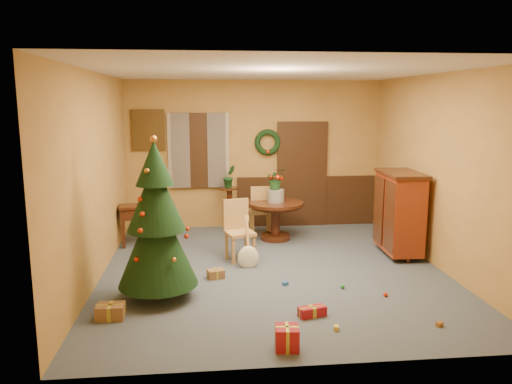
{
  "coord_description": "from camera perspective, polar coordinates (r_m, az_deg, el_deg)",
  "views": [
    {
      "loc": [
        -0.98,
        -7.06,
        2.48
      ],
      "look_at": [
        -0.21,
        0.4,
        1.12
      ],
      "focal_mm": 35.0,
      "sensor_mm": 36.0,
      "label": 1
    }
  ],
  "objects": [
    {
      "name": "toy_b",
      "position": [
        6.93,
        9.88,
        -10.58
      ],
      "size": [
        0.06,
        0.06,
        0.06
      ],
      "primitive_type": "sphere",
      "color": "green",
      "rests_on": "floor"
    },
    {
      "name": "chair_far",
      "position": [
        9.33,
        0.59,
        -1.92
      ],
      "size": [
        0.43,
        0.43,
        0.95
      ],
      "color": "#A47941",
      "rests_on": "floor"
    },
    {
      "name": "dining_table",
      "position": [
        9.07,
        2.25,
        -2.44
      ],
      "size": [
        1.02,
        1.02,
        0.7
      ],
      "color": "black",
      "rests_on": "floor"
    },
    {
      "name": "chair_near",
      "position": [
        7.93,
        -2.04,
        -4.1
      ],
      "size": [
        0.51,
        0.51,
        0.96
      ],
      "color": "#A47941",
      "rests_on": "floor"
    },
    {
      "name": "gift_c",
      "position": [
        7.23,
        -4.61,
        -9.31
      ],
      "size": [
        0.26,
        0.21,
        0.13
      ],
      "color": "brown",
      "rests_on": "floor"
    },
    {
      "name": "gift_b",
      "position": [
        5.28,
        3.56,
        -16.3
      ],
      "size": [
        0.26,
        0.26,
        0.24
      ],
      "color": "maroon",
      "rests_on": "floor"
    },
    {
      "name": "writing_desk",
      "position": [
        8.93,
        -12.78,
        -2.54
      ],
      "size": [
        0.86,
        0.51,
        0.72
      ],
      "color": "black",
      "rests_on": "floor"
    },
    {
      "name": "plant_stand",
      "position": [
        9.6,
        -3.05,
        -1.43
      ],
      "size": [
        0.33,
        0.33,
        0.86
      ],
      "color": "black",
      "rests_on": "floor"
    },
    {
      "name": "toy_e",
      "position": [
        6.13,
        20.23,
        -14.0
      ],
      "size": [
        0.09,
        0.08,
        0.05
      ],
      "primitive_type": "cube",
      "rotation": [
        0.0,
        0.0,
        0.5
      ],
      "color": "#C77E2E",
      "rests_on": "floor"
    },
    {
      "name": "gift_d",
      "position": [
        6.05,
        6.44,
        -13.41
      ],
      "size": [
        0.35,
        0.22,
        0.12
      ],
      "color": "maroon",
      "rests_on": "floor"
    },
    {
      "name": "sideboard",
      "position": [
        8.43,
        16.09,
        -2.08
      ],
      "size": [
        0.6,
        1.09,
        1.38
      ],
      "color": "#61220B",
      "rests_on": "floor"
    },
    {
      "name": "centerpiece_plant",
      "position": [
        8.95,
        2.28,
        1.5
      ],
      "size": [
        0.35,
        0.3,
        0.39
      ],
      "primitive_type": "imported",
      "color": "#1E4C23",
      "rests_on": "urn"
    },
    {
      "name": "christmas_tree",
      "position": [
        6.37,
        -11.3,
        -3.49
      ],
      "size": [
        1.01,
        1.01,
        2.08
      ],
      "color": "#382111",
      "rests_on": "floor"
    },
    {
      "name": "guitar",
      "position": [
        7.56,
        -0.89,
        -5.88
      ],
      "size": [
        0.44,
        0.56,
        0.74
      ],
      "primitive_type": null,
      "rotation": [
        -0.49,
        0.0,
        -0.27
      ],
      "color": "white",
      "rests_on": "floor"
    },
    {
      "name": "toy_d",
      "position": [
        6.78,
        14.59,
        -11.27
      ],
      "size": [
        0.06,
        0.06,
        0.06
      ],
      "primitive_type": "sphere",
      "color": "red",
      "rests_on": "floor"
    },
    {
      "name": "urn",
      "position": [
        9.0,
        2.26,
        -0.44
      ],
      "size": [
        0.31,
        0.31,
        0.23
      ],
      "primitive_type": "cylinder",
      "color": "slate",
      "rests_on": "dining_table"
    },
    {
      "name": "toy_a",
      "position": [
        6.96,
        3.36,
        -10.4
      ],
      "size": [
        0.09,
        0.07,
        0.05
      ],
      "primitive_type": "cube",
      "rotation": [
        0.0,
        0.0,
        0.35
      ],
      "color": "#2A61B7",
      "rests_on": "floor"
    },
    {
      "name": "gift_a",
      "position": [
        6.18,
        -16.29,
        -12.98
      ],
      "size": [
        0.32,
        0.24,
        0.17
      ],
      "color": "brown",
      "rests_on": "floor"
    },
    {
      "name": "toy_c",
      "position": [
        5.77,
        9.17,
        -15.07
      ],
      "size": [
        0.07,
        0.09,
        0.05
      ],
      "primitive_type": "cube",
      "rotation": [
        0.0,
        0.0,
        1.25
      ],
      "color": "gold",
      "rests_on": "floor"
    },
    {
      "name": "stand_plant",
      "position": [
        9.51,
        -3.08,
        1.79
      ],
      "size": [
        0.3,
        0.27,
        0.44
      ],
      "primitive_type": "imported",
      "rotation": [
        0.0,
        0.0,
        0.42
      ],
      "color": "#19471E",
      "rests_on": "plant_stand"
    },
    {
      "name": "room_envelope",
      "position": [
        9.93,
        1.04,
        2.36
      ],
      "size": [
        5.5,
        5.5,
        5.5
      ],
      "color": "#394253",
      "rests_on": "ground"
    }
  ]
}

